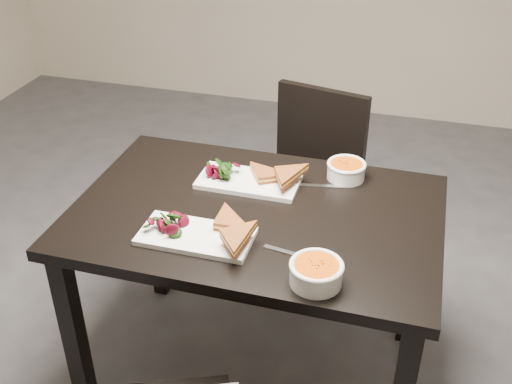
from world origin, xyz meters
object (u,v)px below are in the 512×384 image
table (256,235)px  soup_bowl_near (316,272)px  chair_far (309,174)px  plate_near (196,236)px  soup_bowl_far (346,169)px  plate_far (249,181)px

table → soup_bowl_near: size_ratio=7.90×
table → chair_far: bearing=87.1°
table → chair_far: size_ratio=1.41×
plate_near → soup_bowl_far: size_ratio=2.50×
table → plate_near: plate_near is taller
plate_near → plate_far: 0.36m
chair_far → soup_bowl_far: (0.21, -0.44, 0.30)m
plate_far → soup_bowl_far: size_ratio=2.53×
plate_near → soup_bowl_near: 0.41m
plate_near → soup_bowl_near: bearing=-14.8°
chair_far → plate_near: 0.99m
chair_far → soup_bowl_far: size_ratio=6.12×
soup_bowl_far → chair_far: bearing=115.6°
chair_far → plate_far: size_ratio=2.41×
soup_bowl_near → soup_bowl_far: bearing=90.9°
chair_far → table: bearing=-80.2°
table → soup_bowl_near: soup_bowl_near is taller
plate_near → soup_bowl_far: 0.62m
table → soup_bowl_far: 0.40m
plate_far → soup_bowl_far: soup_bowl_far is taller
plate_near → plate_far: size_ratio=0.99×
plate_near → plate_far: same height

